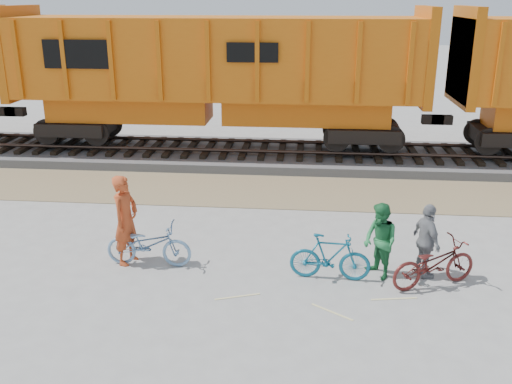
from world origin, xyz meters
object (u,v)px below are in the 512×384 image
person_solo (126,220)px  person_man (380,241)px  hopper_car_center (216,73)px  bicycle_teal (330,257)px  bicycle_blue (149,244)px  bicycle_maroon (434,264)px  person_woman (426,241)px

person_solo → person_man: person_solo is taller
person_man → hopper_car_center: bearing=178.8°
hopper_car_center → person_solo: bearing=-94.2°
bicycle_teal → person_solo: bearing=88.6°
hopper_car_center → person_solo: 8.76m
hopper_car_center → bicycle_teal: size_ratio=8.56×
person_solo → bicycle_blue: bearing=-86.0°
hopper_car_center → bicycle_blue: hopper_car_center is taller
person_solo → person_man: size_ratio=1.24×
hopper_car_center → person_solo: (-0.62, -8.50, -2.02)m
bicycle_teal → person_solo: person_solo is taller
bicycle_blue → person_solo: size_ratio=0.93×
hopper_car_center → bicycle_teal: 9.95m
bicycle_blue → bicycle_maroon: 5.88m
bicycle_teal → person_woman: person_woman is taller
bicycle_blue → person_woman: person_woman is taller
bicycle_blue → person_solo: person_solo is taller
bicycle_blue → person_woman: 5.78m
person_solo → person_woman: 6.27m
bicycle_blue → person_solo: (-0.50, 0.10, 0.50)m
hopper_car_center → person_man: bearing=-61.5°
person_man → person_woman: 0.94m
person_man → person_woman: person_man is taller
bicycle_teal → bicycle_maroon: (2.04, -0.10, -0.00)m
bicycle_blue → person_man: 4.84m
hopper_car_center → bicycle_blue: (-0.12, -8.60, -2.52)m
bicycle_maroon → hopper_car_center: bearing=8.0°
hopper_car_center → person_woman: (5.65, -8.58, -2.22)m
bicycle_blue → bicycle_teal: (3.83, -0.29, 0.01)m
hopper_car_center → bicycle_blue: 8.96m
hopper_car_center → person_woman: 10.51m
bicycle_teal → person_solo: size_ratio=0.83×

